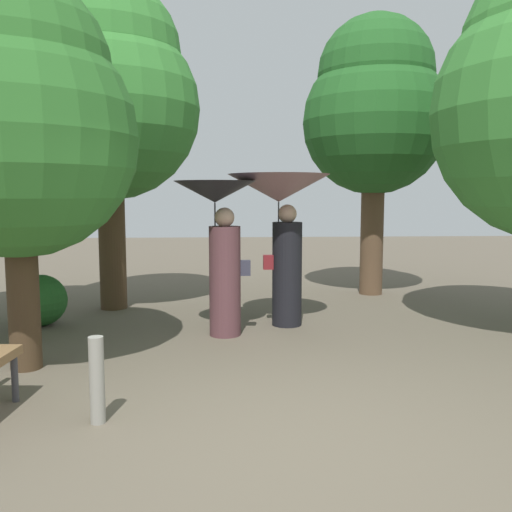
# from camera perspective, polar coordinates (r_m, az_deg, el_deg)

# --- Properties ---
(ground_plane) EXTENTS (40.00, 40.00, 0.00)m
(ground_plane) POSITION_cam_1_polar(r_m,az_deg,el_deg) (4.23, 3.27, -19.14)
(ground_plane) COLOR brown
(person_left) EXTENTS (1.05, 1.05, 2.01)m
(person_left) POSITION_cam_1_polar(r_m,az_deg,el_deg) (6.99, -3.85, 2.57)
(person_left) COLOR #563338
(person_left) RESTS_ON ground
(person_right) EXTENTS (1.41, 1.41, 2.11)m
(person_right) POSITION_cam_1_polar(r_m,az_deg,el_deg) (7.52, 2.63, 4.83)
(person_right) COLOR black
(person_right) RESTS_ON ground
(tree_near_left) EXTENTS (2.47, 2.47, 4.04)m
(tree_near_left) POSITION_cam_1_polar(r_m,az_deg,el_deg) (6.14, -24.05, 13.27)
(tree_near_left) COLOR #42301E
(tree_near_left) RESTS_ON ground
(tree_near_right) EXTENTS (2.60, 2.60, 5.02)m
(tree_near_right) POSITION_cam_1_polar(r_m,az_deg,el_deg) (10.32, 12.40, 14.97)
(tree_near_right) COLOR brown
(tree_near_right) RESTS_ON ground
(tree_far_back) EXTENTS (2.86, 2.86, 5.17)m
(tree_far_back) POSITION_cam_1_polar(r_m,az_deg,el_deg) (9.12, -15.33, 16.37)
(tree_far_back) COLOR #4C3823
(tree_far_back) RESTS_ON ground
(bush_path_left) EXTENTS (0.72, 0.72, 0.72)m
(bush_path_left) POSITION_cam_1_polar(r_m,az_deg,el_deg) (8.20, -21.71, -4.35)
(bush_path_left) COLOR #235B23
(bush_path_left) RESTS_ON ground
(path_marker_post) EXTENTS (0.12, 0.12, 0.71)m
(path_marker_post) POSITION_cam_1_polar(r_m,az_deg,el_deg) (4.62, -16.39, -12.42)
(path_marker_post) COLOR gray
(path_marker_post) RESTS_ON ground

